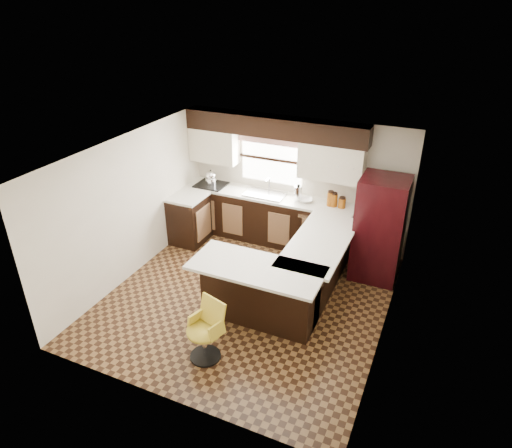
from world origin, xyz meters
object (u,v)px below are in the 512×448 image
at_px(refrigerator, 380,229).
at_px(bar_chair, 204,332).
at_px(peninsula_long, 315,267).
at_px(peninsula_return, 260,293).

bearing_deg(refrigerator, bar_chair, -119.76).
relative_size(peninsula_long, bar_chair, 2.30).
bearing_deg(peninsula_long, refrigerator, 47.57).
height_order(peninsula_return, bar_chair, peninsula_return).
height_order(peninsula_long, peninsula_return, same).
xyz_separation_m(peninsula_return, refrigerator, (1.32, 1.85, 0.44)).
height_order(peninsula_long, bar_chair, peninsula_long).
distance_m(refrigerator, bar_chair, 3.38).
relative_size(peninsula_long, peninsula_return, 1.18).
xyz_separation_m(peninsula_return, bar_chair, (-0.34, -1.06, -0.03)).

